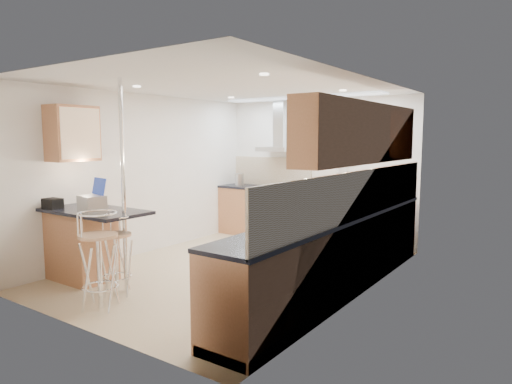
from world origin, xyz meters
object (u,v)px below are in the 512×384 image
Objects in this scene: microwave at (356,197)px; bar_stool_near at (116,255)px; laptop at (92,205)px; bread_bin at (276,226)px; bar_stool_end at (99,260)px.

microwave is 0.63× the size of bar_stool_near.
laptop is at bearing 135.34° from microwave.
microwave is at bearing 66.16° from bar_stool_near.
laptop is 2.40m from bread_bin.
bar_stool_near is 0.44m from bar_stool_end.
bar_stool_near is at bearing 137.72° from microwave.
microwave reaches higher than bread_bin.
bar_stool_end is 2.03m from bread_bin.
bar_stool_near is (-2.09, -2.04, -0.61)m from microwave.
microwave is 0.56× the size of bar_stool_end.
microwave is 1.53× the size of bread_bin.
bread_bin is at bearing 17.57° from laptop.
microwave is 3.19m from laptop.
laptop is 0.78m from bar_stool_end.
bar_stool_near is (0.28, 0.09, -0.57)m from laptop.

